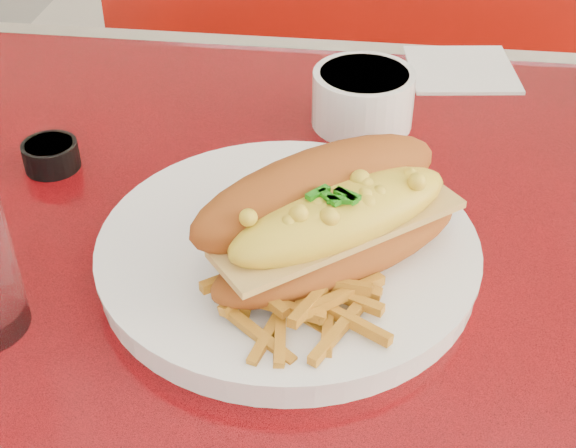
# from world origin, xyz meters

# --- Properties ---
(diner_table) EXTENTS (1.23, 0.83, 0.77)m
(diner_table) POSITION_xyz_m (0.00, 0.00, 0.61)
(diner_table) COLOR red
(diner_table) RESTS_ON ground
(booth_bench_far) EXTENTS (1.20, 0.51, 0.90)m
(booth_bench_far) POSITION_xyz_m (0.00, 0.81, 0.29)
(booth_bench_far) COLOR maroon
(booth_bench_far) RESTS_ON ground
(dinner_plate) EXTENTS (0.39, 0.39, 0.02)m
(dinner_plate) POSITION_xyz_m (-0.10, -0.01, 0.78)
(dinner_plate) COLOR white
(dinner_plate) RESTS_ON diner_table
(mac_hoagie) EXTENTS (0.23, 0.22, 0.10)m
(mac_hoagie) POSITION_xyz_m (-0.07, -0.03, 0.83)
(mac_hoagie) COLOR #994B18
(mac_hoagie) RESTS_ON dinner_plate
(fries_pile) EXTENTS (0.12, 0.11, 0.03)m
(fries_pile) POSITION_xyz_m (-0.08, -0.09, 0.80)
(fries_pile) COLOR orange
(fries_pile) RESTS_ON dinner_plate
(fork) EXTENTS (0.11, 0.15, 0.00)m
(fork) POSITION_xyz_m (-0.05, 0.01, 0.79)
(fork) COLOR silver
(fork) RESTS_ON dinner_plate
(gravy_ramekin) EXTENTS (0.11, 0.11, 0.06)m
(gravy_ramekin) POSITION_xyz_m (-0.06, 0.22, 0.80)
(gravy_ramekin) COLOR white
(gravy_ramekin) RESTS_ON diner_table
(sauce_cup_left) EXTENTS (0.07, 0.07, 0.03)m
(sauce_cup_left) POSITION_xyz_m (-0.34, 0.10, 0.78)
(sauce_cup_left) COLOR black
(sauce_cup_left) RESTS_ON diner_table
(paper_napkin) EXTENTS (0.13, 0.13, 0.00)m
(paper_napkin) POSITION_xyz_m (0.05, 0.35, 0.77)
(paper_napkin) COLOR white
(paper_napkin) RESTS_ON diner_table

